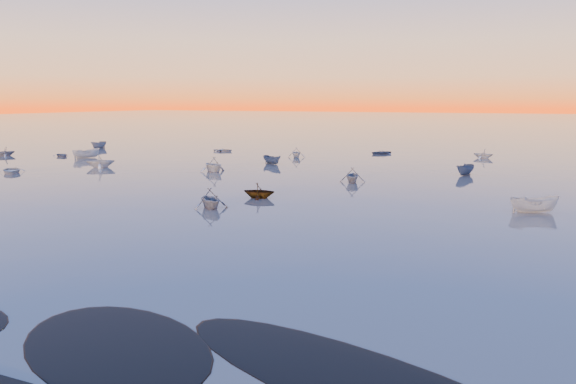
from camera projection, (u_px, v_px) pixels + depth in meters
The scene contains 5 objects.
ground at pixel (421, 146), 114.30m from camera, with size 600.00×600.00×0.00m, color #655C54.
moored_fleet at pixel (350, 174), 71.98m from camera, with size 124.00×58.00×1.20m, color silver, non-canonical shape.
boat_near_left at pixel (12, 173), 72.61m from camera, with size 4.35×1.81×1.09m, color silver.
boat_near_center at pixel (534, 213), 47.28m from camera, with size 4.13×1.75×1.43m, color silver.
boat_near_right at pixel (352, 182), 64.66m from camera, with size 3.73×1.68×1.31m, color slate.
Camera 1 is at (21.96, -15.40, 9.42)m, focal length 35.00 mm.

